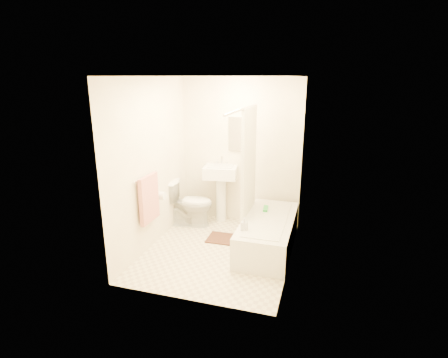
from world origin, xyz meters
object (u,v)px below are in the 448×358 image
(bath_mat, at_px, (225,239))
(sink, at_px, (221,191))
(toilet, at_px, (189,203))
(soap_bottle, at_px, (244,224))
(bathtub, at_px, (268,233))

(bath_mat, bearing_deg, sink, 112.11)
(toilet, xyz_separation_m, soap_bottle, (1.16, -0.92, 0.16))
(toilet, height_order, bathtub, toilet)
(bath_mat, bearing_deg, toilet, 152.70)
(sink, distance_m, bath_mat, 0.91)
(bathtub, relative_size, bath_mat, 3.01)
(bathtub, bearing_deg, soap_bottle, -117.49)
(bathtub, height_order, soap_bottle, soap_bottle)
(bathtub, distance_m, bath_mat, 0.71)
(bath_mat, height_order, soap_bottle, soap_bottle)
(sink, relative_size, bathtub, 0.67)
(sink, xyz_separation_m, soap_bottle, (0.71, -1.23, 0.00))
(sink, height_order, bathtub, sink)
(bath_mat, bearing_deg, soap_bottle, -51.96)
(soap_bottle, bearing_deg, sink, 119.79)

